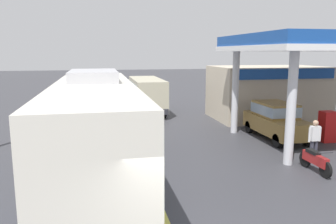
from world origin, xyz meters
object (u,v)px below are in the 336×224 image
at_px(pedestrian_by_shop, 268,115).
at_px(motorcycle_parked_forecourt, 315,160).
at_px(coach_bus_main, 95,132).
at_px(car_at_pump, 276,119).
at_px(pedestrian_near_pump, 314,138).
at_px(minibus_opposing_lane, 147,92).

bearing_deg(pedestrian_by_shop, motorcycle_parked_forecourt, -102.18).
height_order(coach_bus_main, motorcycle_parked_forecourt, coach_bus_main).
height_order(coach_bus_main, car_at_pump, coach_bus_main).
xyz_separation_m(motorcycle_parked_forecourt, pedestrian_near_pump, (0.79, 1.22, 0.49)).
bearing_deg(pedestrian_near_pump, car_at_pump, 85.27).
height_order(motorcycle_parked_forecourt, pedestrian_near_pump, pedestrian_near_pump).
xyz_separation_m(car_at_pump, minibus_opposing_lane, (-5.29, 8.70, 0.46)).
relative_size(minibus_opposing_lane, motorcycle_parked_forecourt, 3.41).
height_order(car_at_pump, pedestrian_near_pump, car_at_pump).
bearing_deg(motorcycle_parked_forecourt, pedestrian_by_shop, 77.82).
distance_m(car_at_pump, minibus_opposing_lane, 10.19).
bearing_deg(car_at_pump, coach_bus_main, -154.79).
bearing_deg(coach_bus_main, motorcycle_parked_forecourt, -4.75).
height_order(coach_bus_main, pedestrian_near_pump, coach_bus_main).
relative_size(coach_bus_main, pedestrian_by_shop, 6.65).
height_order(minibus_opposing_lane, pedestrian_near_pump, minibus_opposing_lane).
relative_size(coach_bus_main, pedestrian_near_pump, 6.65).
height_order(coach_bus_main, pedestrian_by_shop, coach_bus_main).
bearing_deg(pedestrian_by_shop, pedestrian_near_pump, -96.22).
relative_size(coach_bus_main, motorcycle_parked_forecourt, 6.13).
height_order(minibus_opposing_lane, motorcycle_parked_forecourt, minibus_opposing_lane).
relative_size(car_at_pump, motorcycle_parked_forecourt, 2.33).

